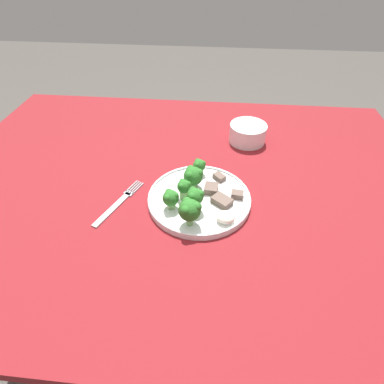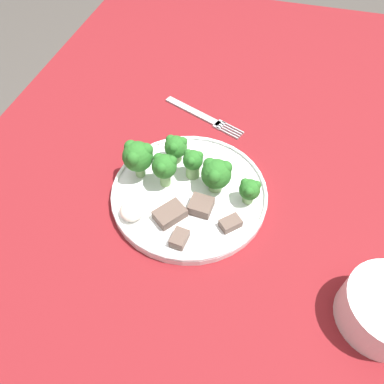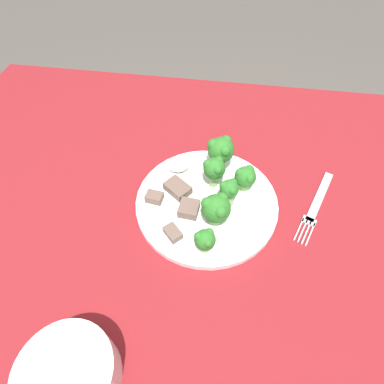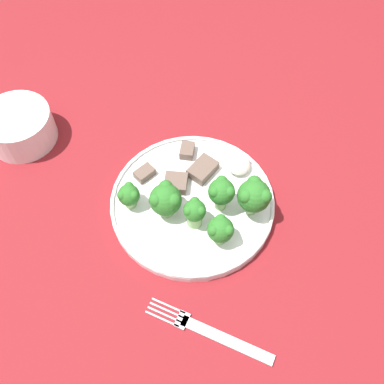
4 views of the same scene
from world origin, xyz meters
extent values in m
plane|color=#4C4742|center=(0.00, 0.00, 0.00)|extent=(8.00, 8.00, 0.00)
cube|color=maroon|center=(0.00, 0.00, 0.76)|extent=(1.37, 1.01, 0.03)
cylinder|color=brown|center=(0.63, -0.44, 0.37)|extent=(0.06, 0.06, 0.74)
cylinder|color=white|center=(0.05, -0.08, 0.78)|extent=(0.26, 0.26, 0.01)
torus|color=white|center=(0.05, -0.08, 0.79)|extent=(0.26, 0.26, 0.01)
cube|color=#B2B2B7|center=(-0.16, -0.13, 0.78)|extent=(0.06, 0.13, 0.00)
cube|color=#B2B2B7|center=(-0.13, -0.07, 0.78)|extent=(0.03, 0.02, 0.00)
cube|color=#B2B2B7|center=(-0.11, -0.05, 0.78)|extent=(0.02, 0.05, 0.00)
cube|color=#B2B2B7|center=(-0.12, -0.05, 0.78)|extent=(0.02, 0.05, 0.00)
cube|color=#B2B2B7|center=(-0.12, -0.04, 0.78)|extent=(0.02, 0.05, 0.00)
cube|color=#B2B2B7|center=(-0.13, -0.04, 0.78)|extent=(0.02, 0.05, 0.00)
cylinder|color=white|center=(0.19, 0.22, 0.80)|extent=(0.12, 0.12, 0.06)
cylinder|color=silver|center=(0.19, 0.22, 0.80)|extent=(0.10, 0.10, 0.04)
cylinder|color=#7FA866|center=(0.05, 0.02, 0.79)|extent=(0.02, 0.02, 0.02)
sphere|color=#286B23|center=(0.05, 0.02, 0.81)|extent=(0.03, 0.03, 0.03)
sphere|color=#286B23|center=(0.06, 0.02, 0.82)|extent=(0.02, 0.02, 0.02)
sphere|color=#286B23|center=(0.04, 0.03, 0.82)|extent=(0.02, 0.02, 0.02)
sphere|color=#286B23|center=(0.04, 0.01, 0.82)|extent=(0.02, 0.02, 0.02)
cylinder|color=#7FA866|center=(0.04, -0.17, 0.80)|extent=(0.02, 0.02, 0.03)
sphere|color=#286B23|center=(0.04, -0.17, 0.83)|extent=(0.05, 0.05, 0.05)
sphere|color=#286B23|center=(0.05, -0.17, 0.84)|extent=(0.02, 0.02, 0.02)
sphere|color=#286B23|center=(0.03, -0.16, 0.84)|extent=(0.02, 0.02, 0.02)
sphere|color=#286B23|center=(0.03, -0.18, 0.84)|extent=(0.02, 0.02, 0.02)
cylinder|color=#7FA866|center=(0.02, -0.08, 0.80)|extent=(0.02, 0.02, 0.03)
sphere|color=#286B23|center=(0.02, -0.08, 0.82)|extent=(0.03, 0.03, 0.03)
sphere|color=#286B23|center=(0.03, -0.08, 0.83)|extent=(0.02, 0.02, 0.02)
sphere|color=#286B23|center=(0.01, -0.07, 0.83)|extent=(0.02, 0.02, 0.02)
sphere|color=#286B23|center=(0.01, -0.09, 0.83)|extent=(0.02, 0.02, 0.02)
cylinder|color=#7FA866|center=(0.05, -0.12, 0.80)|extent=(0.02, 0.02, 0.03)
sphere|color=#286B23|center=(0.05, -0.12, 0.83)|extent=(0.04, 0.04, 0.04)
sphere|color=#286B23|center=(0.06, -0.12, 0.84)|extent=(0.02, 0.02, 0.02)
sphere|color=#286B23|center=(0.04, -0.11, 0.84)|extent=(0.02, 0.02, 0.02)
sphere|color=#286B23|center=(0.04, -0.13, 0.84)|extent=(0.02, 0.02, 0.02)
cylinder|color=#7FA866|center=(-0.01, -0.12, 0.80)|extent=(0.02, 0.02, 0.02)
sphere|color=#286B23|center=(-0.01, -0.12, 0.82)|extent=(0.04, 0.04, 0.04)
sphere|color=#286B23|center=(0.00, -0.12, 0.83)|extent=(0.02, 0.02, 0.02)
sphere|color=#286B23|center=(-0.02, -0.11, 0.83)|extent=(0.02, 0.02, 0.02)
sphere|color=#286B23|center=(-0.02, -0.13, 0.83)|extent=(0.02, 0.02, 0.02)
cylinder|color=#7FA866|center=(0.03, -0.04, 0.80)|extent=(0.02, 0.02, 0.02)
sphere|color=#286B23|center=(0.03, -0.04, 0.82)|extent=(0.05, 0.05, 0.05)
sphere|color=#286B23|center=(0.05, -0.04, 0.83)|extent=(0.02, 0.02, 0.02)
sphere|color=#286B23|center=(0.03, -0.03, 0.83)|extent=(0.02, 0.02, 0.02)
sphere|color=#286B23|center=(0.03, -0.05, 0.83)|extent=(0.02, 0.02, 0.02)
cube|color=brown|center=(0.10, 0.00, 0.79)|extent=(0.04, 0.04, 0.01)
cube|color=brown|center=(0.11, -0.09, 0.79)|extent=(0.06, 0.05, 0.02)
cube|color=brown|center=(0.15, -0.07, 0.79)|extent=(0.03, 0.03, 0.02)
cube|color=brown|center=(0.08, -0.05, 0.80)|extent=(0.04, 0.04, 0.02)
ellipsoid|color=silver|center=(0.12, -0.15, 0.80)|extent=(0.04, 0.04, 0.02)
camera|label=1|loc=(0.09, -0.63, 1.30)|focal=28.00mm
camera|label=2|loc=(0.42, 0.03, 1.27)|focal=35.00mm
camera|label=3|loc=(0.03, 0.25, 1.22)|focal=28.00mm
camera|label=4|loc=(-0.31, -0.09, 1.39)|focal=42.00mm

